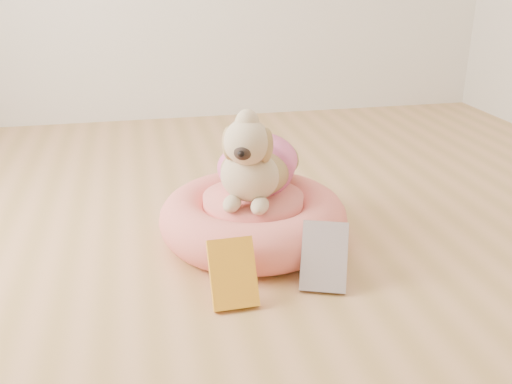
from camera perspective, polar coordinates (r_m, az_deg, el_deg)
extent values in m
plane|color=tan|center=(1.90, 2.49, -9.47)|extent=(4.50, 4.50, 0.00)
cylinder|color=#F3765F|center=(2.18, -0.28, -3.44)|extent=(0.52, 0.52, 0.11)
torus|color=#F3765F|center=(2.17, -0.28, -2.54)|extent=(0.71, 0.71, 0.18)
cylinder|color=#F3765F|center=(2.15, -0.28, -1.50)|extent=(0.38, 0.38, 0.10)
cube|color=yellow|center=(1.78, -2.33, -8.12)|extent=(0.15, 0.14, 0.20)
cube|color=white|center=(1.88, 6.84, -6.43)|extent=(0.19, 0.19, 0.20)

